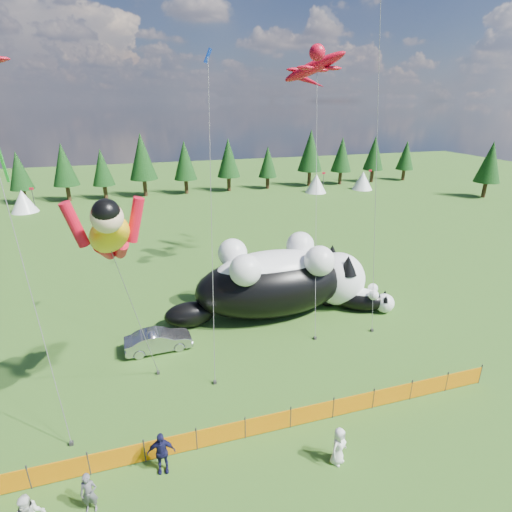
# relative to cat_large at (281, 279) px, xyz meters

# --- Properties ---
(ground) EXTENTS (160.00, 160.00, 0.00)m
(ground) POSITION_rel_cat_large_xyz_m (-4.10, -6.68, -2.32)
(ground) COLOR #123409
(ground) RESTS_ON ground
(safety_fence) EXTENTS (22.06, 0.06, 1.10)m
(safety_fence) POSITION_rel_cat_large_xyz_m (-4.10, -9.68, -1.82)
(safety_fence) COLOR #262626
(safety_fence) RESTS_ON ground
(tree_line) EXTENTS (90.00, 4.00, 8.00)m
(tree_line) POSITION_rel_cat_large_xyz_m (-4.10, 38.32, 1.68)
(tree_line) COLOR black
(tree_line) RESTS_ON ground
(festival_tents) EXTENTS (50.00, 3.20, 2.80)m
(festival_tents) POSITION_rel_cat_large_xyz_m (6.90, 33.32, -0.92)
(festival_tents) COLOR white
(festival_tents) RESTS_ON ground
(cat_large) EXTENTS (13.53, 4.89, 4.89)m
(cat_large) POSITION_rel_cat_large_xyz_m (0.00, 0.00, 0.00)
(cat_large) COLOR black
(cat_large) RESTS_ON ground
(cat_small) EXTENTS (4.34, 3.20, 1.72)m
(cat_small) POSITION_rel_cat_large_xyz_m (5.28, -1.30, -1.51)
(cat_small) COLOR black
(cat_small) RESTS_ON ground
(car) EXTENTS (3.73, 1.46, 1.21)m
(car) POSITION_rel_cat_large_xyz_m (-8.06, -2.19, -1.72)
(car) COLOR #AEAEB3
(car) RESTS_ON ground
(spectator_a) EXTENTS (0.62, 0.46, 1.56)m
(spectator_a) POSITION_rel_cat_large_xyz_m (-10.94, -11.17, -1.54)
(spectator_a) COLOR #56555A
(spectator_a) RESTS_ON ground
(spectator_c) EXTENTS (1.10, 0.65, 1.78)m
(spectator_c) POSITION_rel_cat_large_xyz_m (-8.49, -10.28, -1.43)
(spectator_c) COLOR #16163E
(spectator_c) RESTS_ON ground
(spectator_e) EXTENTS (0.93, 0.83, 1.60)m
(spectator_e) POSITION_rel_cat_large_xyz_m (-2.00, -11.84, -1.52)
(spectator_e) COLOR silver
(spectator_e) RESTS_ON ground
(superhero_kite) EXTENTS (5.21, 5.47, 10.33)m
(superhero_kite) POSITION_rel_cat_large_xyz_m (-9.57, -6.14, 5.87)
(superhero_kite) COLOR #F5B10C
(superhero_kite) RESTS_ON ground
(gecko_kite) EXTENTS (7.01, 13.39, 18.25)m
(gecko_kite) POSITION_rel_cat_large_xyz_m (4.24, 5.90, 12.93)
(gecko_kite) COLOR red
(gecko_kite) RESTS_ON ground
(diamond_kite_a) EXTENTS (1.38, 4.73, 15.84)m
(diamond_kite_a) POSITION_rel_cat_large_xyz_m (-4.63, -2.04, 11.69)
(diamond_kite_a) COLOR #0B2CA9
(diamond_kite_a) RESTS_ON ground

